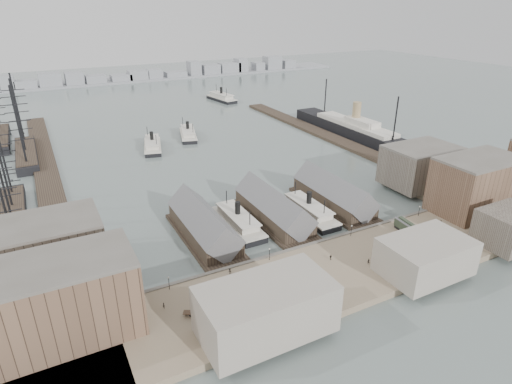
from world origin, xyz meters
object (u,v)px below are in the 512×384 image
ferry_docked_west (238,221)px  horse_cart_center (293,281)px  ocean_steamer (355,130)px  horse_cart_right (407,242)px  tram (407,228)px  horse_cart_left (194,309)px

ferry_docked_west → horse_cart_center: (-1.98, -38.56, 0.41)m
ocean_steamer → horse_cart_right: ocean_steamer is taller
tram → horse_cart_center: 47.68m
ferry_docked_west → ocean_steamer: bearing=31.9°
ferry_docked_west → horse_cart_right: bearing=-43.1°
ferry_docked_west → horse_cart_left: (-29.43, -36.93, 0.41)m
ocean_steamer → horse_cart_center: 149.23m
tram → ferry_docked_west: bearing=150.1°
ocean_steamer → horse_cart_left: size_ratio=21.49×
horse_cart_left → horse_cart_right: (69.62, -0.67, 0.05)m
horse_cart_left → ocean_steamer: bearing=-23.9°
ferry_docked_west → horse_cart_right: size_ratio=6.01×
tram → horse_cart_right: size_ratio=2.25×
ferry_docked_west → tram: bearing=-35.6°
ocean_steamer → tram: (-59.70, -97.92, -0.42)m
ferry_docked_west → horse_cart_center: size_ratio=6.03×
ocean_steamer → tram: bearing=-121.4°
tram → horse_cart_right: 7.33m
ocean_steamer → horse_cart_right: size_ratio=21.30×
tram → horse_cart_right: (-5.11, -5.14, -1.07)m
horse_cart_right → ocean_steamer: bearing=-27.5°
ocean_steamer → horse_cart_center: (-106.98, -104.03, -1.53)m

